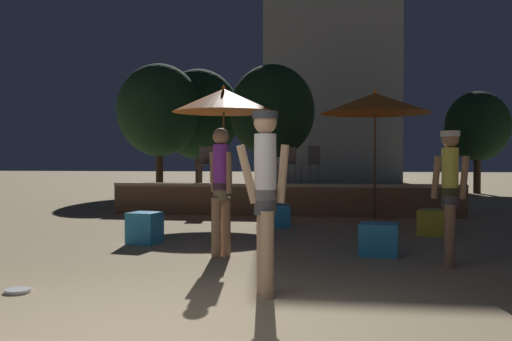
{
  "coord_description": "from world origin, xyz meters",
  "views": [
    {
      "loc": [
        1.56,
        -3.88,
        1.32
      ],
      "look_at": [
        0.0,
        7.09,
        1.11
      ],
      "focal_mm": 40.0,
      "sensor_mm": 36.0,
      "label": 1
    }
  ],
  "objects_px": {
    "person_2": "(221,187)",
    "bistro_chair_2": "(289,160)",
    "patio_umbrella_0": "(375,103)",
    "person_4": "(265,190)",
    "background_tree_4": "(477,127)",
    "patio_umbrella_1": "(224,101)",
    "background_tree_0": "(199,115)",
    "cube_seat_0": "(145,228)",
    "person_0": "(450,191)",
    "cube_seat_2": "(379,239)",
    "bistro_chair_0": "(206,160)",
    "background_tree_3": "(272,111)",
    "bistro_chair_1": "(312,160)",
    "frisbee_disc": "(18,291)",
    "background_tree_1": "(159,110)",
    "cube_seat_3": "(273,215)",
    "cube_seat_1": "(436,222)"
  },
  "relations": [
    {
      "from": "frisbee_disc",
      "to": "background_tree_1",
      "type": "height_order",
      "value": "background_tree_1"
    },
    {
      "from": "person_2",
      "to": "person_0",
      "type": "bearing_deg",
      "value": -56.85
    },
    {
      "from": "cube_seat_3",
      "to": "background_tree_0",
      "type": "relative_size",
      "value": 0.15
    },
    {
      "from": "patio_umbrella_1",
      "to": "background_tree_0",
      "type": "height_order",
      "value": "background_tree_0"
    },
    {
      "from": "patio_umbrella_0",
      "to": "background_tree_4",
      "type": "xyz_separation_m",
      "value": [
        4.63,
        10.53,
        0.06
      ]
    },
    {
      "from": "bistro_chair_1",
      "to": "background_tree_3",
      "type": "height_order",
      "value": "background_tree_3"
    },
    {
      "from": "patio_umbrella_1",
      "to": "frisbee_disc",
      "type": "bearing_deg",
      "value": -93.6
    },
    {
      "from": "person_2",
      "to": "cube_seat_0",
      "type": "bearing_deg",
      "value": 93.68
    },
    {
      "from": "background_tree_3",
      "to": "background_tree_4",
      "type": "distance_m",
      "value": 8.24
    },
    {
      "from": "person_2",
      "to": "bistro_chair_2",
      "type": "xyz_separation_m",
      "value": [
        0.29,
        7.42,
        0.35
      ]
    },
    {
      "from": "cube_seat_0",
      "to": "bistro_chair_2",
      "type": "xyz_separation_m",
      "value": [
        1.73,
        6.39,
        1.06
      ]
    },
    {
      "from": "person_2",
      "to": "frisbee_disc",
      "type": "height_order",
      "value": "person_2"
    },
    {
      "from": "cube_seat_1",
      "to": "bistro_chair_1",
      "type": "height_order",
      "value": "bistro_chair_1"
    },
    {
      "from": "person_4",
      "to": "background_tree_3",
      "type": "bearing_deg",
      "value": 166.3
    },
    {
      "from": "cube_seat_0",
      "to": "cube_seat_2",
      "type": "relative_size",
      "value": 0.9
    },
    {
      "from": "cube_seat_2",
      "to": "background_tree_3",
      "type": "xyz_separation_m",
      "value": [
        -2.96,
        12.89,
        2.89
      ]
    },
    {
      "from": "patio_umbrella_0",
      "to": "bistro_chair_0",
      "type": "bearing_deg",
      "value": 162.18
    },
    {
      "from": "background_tree_4",
      "to": "person_2",
      "type": "bearing_deg",
      "value": -113.92
    },
    {
      "from": "cube_seat_3",
      "to": "frisbee_disc",
      "type": "distance_m",
      "value": 6.28
    },
    {
      "from": "cube_seat_3",
      "to": "bistro_chair_0",
      "type": "relative_size",
      "value": 0.81
    },
    {
      "from": "background_tree_1",
      "to": "background_tree_3",
      "type": "distance_m",
      "value": 4.35
    },
    {
      "from": "cube_seat_3",
      "to": "bistro_chair_0",
      "type": "distance_m",
      "value": 3.78
    },
    {
      "from": "cube_seat_2",
      "to": "bistro_chair_0",
      "type": "bearing_deg",
      "value": 122.18
    },
    {
      "from": "frisbee_disc",
      "to": "background_tree_1",
      "type": "distance_m",
      "value": 16.5
    },
    {
      "from": "person_2",
      "to": "background_tree_3",
      "type": "distance_m",
      "value": 13.53
    },
    {
      "from": "patio_umbrella_0",
      "to": "person_4",
      "type": "distance_m",
      "value": 7.74
    },
    {
      "from": "cube_seat_0",
      "to": "person_0",
      "type": "distance_m",
      "value": 4.63
    },
    {
      "from": "background_tree_0",
      "to": "background_tree_1",
      "type": "bearing_deg",
      "value": -127.26
    },
    {
      "from": "patio_umbrella_1",
      "to": "background_tree_0",
      "type": "distance_m",
      "value": 9.85
    },
    {
      "from": "patio_umbrella_0",
      "to": "cube_seat_3",
      "type": "height_order",
      "value": "patio_umbrella_0"
    },
    {
      "from": "cube_seat_0",
      "to": "cube_seat_1",
      "type": "height_order",
      "value": "cube_seat_0"
    },
    {
      "from": "cube_seat_2",
      "to": "background_tree_1",
      "type": "relative_size",
      "value": 0.12
    },
    {
      "from": "cube_seat_0",
      "to": "background_tree_4",
      "type": "height_order",
      "value": "background_tree_4"
    },
    {
      "from": "person_4",
      "to": "background_tree_3",
      "type": "relative_size",
      "value": 0.37
    },
    {
      "from": "patio_umbrella_1",
      "to": "background_tree_1",
      "type": "bearing_deg",
      "value": 117.42
    },
    {
      "from": "person_0",
      "to": "frisbee_disc",
      "type": "height_order",
      "value": "person_0"
    },
    {
      "from": "cube_seat_1",
      "to": "bistro_chair_2",
      "type": "height_order",
      "value": "bistro_chair_2"
    },
    {
      "from": "cube_seat_0",
      "to": "bistro_chair_1",
      "type": "bearing_deg",
      "value": 66.05
    },
    {
      "from": "bistro_chair_2",
      "to": "bistro_chair_0",
      "type": "bearing_deg",
      "value": -128.44
    },
    {
      "from": "person_0",
      "to": "person_4",
      "type": "xyz_separation_m",
      "value": [
        -2.06,
        -1.82,
        0.09
      ]
    },
    {
      "from": "person_0",
      "to": "cube_seat_0",
      "type": "bearing_deg",
      "value": -97.2
    },
    {
      "from": "person_2",
      "to": "bistro_chair_2",
      "type": "bearing_deg",
      "value": 36.98
    },
    {
      "from": "patio_umbrella_0",
      "to": "bistro_chair_1",
      "type": "relative_size",
      "value": 3.2
    },
    {
      "from": "frisbee_disc",
      "to": "background_tree_3",
      "type": "xyz_separation_m",
      "value": [
        0.76,
        15.66,
        3.09
      ]
    },
    {
      "from": "bistro_chair_2",
      "to": "background_tree_0",
      "type": "height_order",
      "value": "background_tree_0"
    },
    {
      "from": "cube_seat_0",
      "to": "background_tree_3",
      "type": "xyz_separation_m",
      "value": [
        0.62,
        12.3,
        2.86
      ]
    },
    {
      "from": "patio_umbrella_0",
      "to": "person_4",
      "type": "relative_size",
      "value": 1.61
    },
    {
      "from": "cube_seat_0",
      "to": "bistro_chair_1",
      "type": "relative_size",
      "value": 0.58
    },
    {
      "from": "patio_umbrella_0",
      "to": "patio_umbrella_1",
      "type": "bearing_deg",
      "value": 175.2
    },
    {
      "from": "person_0",
      "to": "background_tree_3",
      "type": "bearing_deg",
      "value": -154.76
    }
  ]
}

